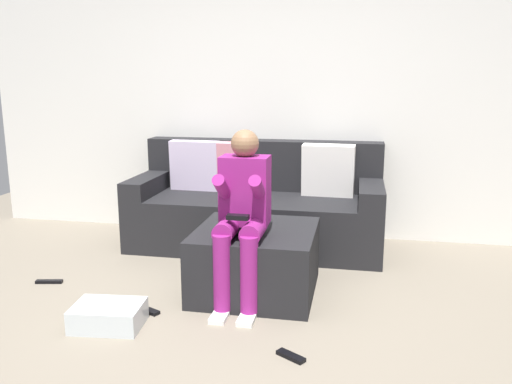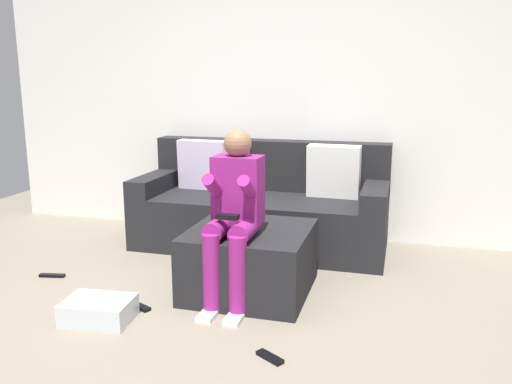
{
  "view_description": "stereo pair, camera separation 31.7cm",
  "coord_description": "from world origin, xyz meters",
  "px_view_note": "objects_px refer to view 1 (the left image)",
  "views": [
    {
      "loc": [
        0.77,
        -2.57,
        1.47
      ],
      "look_at": [
        -0.01,
        1.36,
        0.61
      ],
      "focal_mm": 36.95,
      "sensor_mm": 36.0,
      "label": 1
    },
    {
      "loc": [
        1.08,
        -2.49,
        1.47
      ],
      "look_at": [
        -0.01,
        1.36,
        0.61
      ],
      "focal_mm": 36.95,
      "sensor_mm": 36.0,
      "label": 2
    }
  ],
  "objects_px": {
    "remote_under_side_table": "(49,282)",
    "person_seated": "(242,210)",
    "couch_sectional": "(257,206)",
    "remote_near_ottoman": "(291,356)",
    "storage_bin": "(108,316)",
    "ottoman": "(256,261)",
    "remote_by_storage_bin": "(149,311)"
  },
  "relations": [
    {
      "from": "storage_bin",
      "to": "person_seated",
      "type": "bearing_deg",
      "value": 34.86
    },
    {
      "from": "remote_by_storage_bin",
      "to": "remote_under_side_table",
      "type": "xyz_separation_m",
      "value": [
        -0.91,
        0.32,
        0.0
      ]
    },
    {
      "from": "ottoman",
      "to": "remote_by_storage_bin",
      "type": "bearing_deg",
      "value": -142.47
    },
    {
      "from": "person_seated",
      "to": "remote_by_storage_bin",
      "type": "bearing_deg",
      "value": -154.11
    },
    {
      "from": "couch_sectional",
      "to": "storage_bin",
      "type": "height_order",
      "value": "couch_sectional"
    },
    {
      "from": "remote_under_side_table",
      "to": "ottoman",
      "type": "bearing_deg",
      "value": -6.32
    },
    {
      "from": "couch_sectional",
      "to": "storage_bin",
      "type": "xyz_separation_m",
      "value": [
        -0.57,
        -1.77,
        -0.28
      ]
    },
    {
      "from": "couch_sectional",
      "to": "ottoman",
      "type": "xyz_separation_m",
      "value": [
        0.2,
        -1.07,
        -0.12
      ]
    },
    {
      "from": "storage_bin",
      "to": "remote_by_storage_bin",
      "type": "bearing_deg",
      "value": 54.79
    },
    {
      "from": "remote_near_ottoman",
      "to": "remote_under_side_table",
      "type": "distance_m",
      "value": 2.01
    },
    {
      "from": "ottoman",
      "to": "remote_under_side_table",
      "type": "bearing_deg",
      "value": -174.6
    },
    {
      "from": "person_seated",
      "to": "remote_under_side_table",
      "type": "xyz_separation_m",
      "value": [
        -1.47,
        0.05,
        -0.63
      ]
    },
    {
      "from": "couch_sectional",
      "to": "remote_near_ottoman",
      "type": "height_order",
      "value": "couch_sectional"
    },
    {
      "from": "remote_near_ottoman",
      "to": "remote_by_storage_bin",
      "type": "bearing_deg",
      "value": -169.72
    },
    {
      "from": "storage_bin",
      "to": "remote_under_side_table",
      "type": "height_order",
      "value": "storage_bin"
    },
    {
      "from": "ottoman",
      "to": "remote_by_storage_bin",
      "type": "height_order",
      "value": "ottoman"
    },
    {
      "from": "ottoman",
      "to": "person_seated",
      "type": "relative_size",
      "value": 0.71
    },
    {
      "from": "couch_sectional",
      "to": "remote_near_ottoman",
      "type": "distance_m",
      "value": 2.04
    },
    {
      "from": "couch_sectional",
      "to": "remote_by_storage_bin",
      "type": "xyz_separation_m",
      "value": [
        -0.41,
        -1.54,
        -0.34
      ]
    },
    {
      "from": "remote_near_ottoman",
      "to": "remote_under_side_table",
      "type": "relative_size",
      "value": 0.88
    },
    {
      "from": "couch_sectional",
      "to": "remote_under_side_table",
      "type": "xyz_separation_m",
      "value": [
        -1.32,
        -1.22,
        -0.34
      ]
    },
    {
      "from": "ottoman",
      "to": "remote_under_side_table",
      "type": "height_order",
      "value": "ottoman"
    },
    {
      "from": "couch_sectional",
      "to": "person_seated",
      "type": "bearing_deg",
      "value": -83.38
    },
    {
      "from": "remote_near_ottoman",
      "to": "couch_sectional",
      "type": "bearing_deg",
      "value": 138.33
    },
    {
      "from": "remote_near_ottoman",
      "to": "remote_by_storage_bin",
      "type": "xyz_separation_m",
      "value": [
        -0.97,
        0.39,
        0.0
      ]
    },
    {
      "from": "remote_near_ottoman",
      "to": "remote_under_side_table",
      "type": "bearing_deg",
      "value": -168.61
    },
    {
      "from": "remote_near_ottoman",
      "to": "storage_bin",
      "type": "bearing_deg",
      "value": -155.79
    },
    {
      "from": "couch_sectional",
      "to": "storage_bin",
      "type": "relative_size",
      "value": 5.31
    },
    {
      "from": "remote_under_side_table",
      "to": "person_seated",
      "type": "bearing_deg",
      "value": -13.83
    },
    {
      "from": "couch_sectional",
      "to": "remote_under_side_table",
      "type": "bearing_deg",
      "value": -137.33
    },
    {
      "from": "person_seated",
      "to": "remote_near_ottoman",
      "type": "height_order",
      "value": "person_seated"
    },
    {
      "from": "storage_bin",
      "to": "remote_near_ottoman",
      "type": "relative_size",
      "value": 2.4
    }
  ]
}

